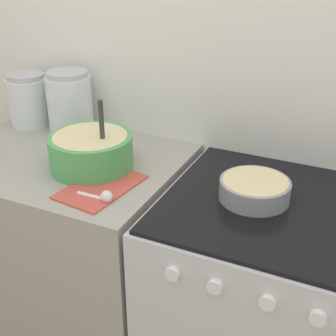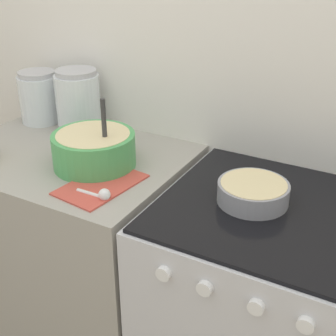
# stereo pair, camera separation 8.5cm
# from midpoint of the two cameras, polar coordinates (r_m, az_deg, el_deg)

# --- Properties ---
(wall_back) EXTENTS (4.66, 0.05, 2.40)m
(wall_back) POSITION_cam_midpoint_polar(r_m,az_deg,el_deg) (1.67, 7.22, 11.96)
(wall_back) COLOR white
(wall_back) RESTS_ON ground_plane
(countertop_cabinet) EXTENTS (0.83, 0.62, 0.92)m
(countertop_cabinet) POSITION_cam_midpoint_polar(r_m,az_deg,el_deg) (1.93, -9.75, -10.71)
(countertop_cabinet) COLOR #9E998E
(countertop_cabinet) RESTS_ON ground_plane
(stove) EXTENTS (0.66, 0.64, 0.92)m
(stove) POSITION_cam_midpoint_polar(r_m,az_deg,el_deg) (1.66, 12.64, -18.38)
(stove) COLOR silver
(stove) RESTS_ON ground_plane
(mixing_bowl) EXTENTS (0.28, 0.28, 0.24)m
(mixing_bowl) POSITION_cam_midpoint_polar(r_m,az_deg,el_deg) (1.56, -7.49, 2.45)
(mixing_bowl) COLOR #4CA559
(mixing_bowl) RESTS_ON countertop_cabinet
(baking_pan) EXTENTS (0.21, 0.21, 0.06)m
(baking_pan) POSITION_cam_midpoint_polar(r_m,az_deg,el_deg) (1.38, 12.07, -2.89)
(baking_pan) COLOR gray
(baking_pan) RESTS_ON stove
(storage_jar_left) EXTENTS (0.16, 0.16, 0.21)m
(storage_jar_left) POSITION_cam_midpoint_polar(r_m,az_deg,el_deg) (1.99, -14.18, 7.98)
(storage_jar_left) COLOR silver
(storage_jar_left) RESTS_ON countertop_cabinet
(storage_jar_middle) EXTENTS (0.17, 0.17, 0.24)m
(storage_jar_middle) POSITION_cam_midpoint_polar(r_m,az_deg,el_deg) (1.86, -9.56, 7.57)
(storage_jar_middle) COLOR silver
(storage_jar_middle) RESTS_ON countertop_cabinet
(recipe_page) EXTENTS (0.20, 0.29, 0.01)m
(recipe_page) POSITION_cam_midpoint_polar(r_m,az_deg,el_deg) (1.46, -6.51, -2.04)
(recipe_page) COLOR #CC4C3F
(recipe_page) RESTS_ON countertop_cabinet
(measuring_spoon) EXTENTS (0.12, 0.04, 0.04)m
(measuring_spoon) POSITION_cam_midpoint_polar(r_m,az_deg,el_deg) (1.38, -6.42, -3.24)
(measuring_spoon) COLOR white
(measuring_spoon) RESTS_ON countertop_cabinet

